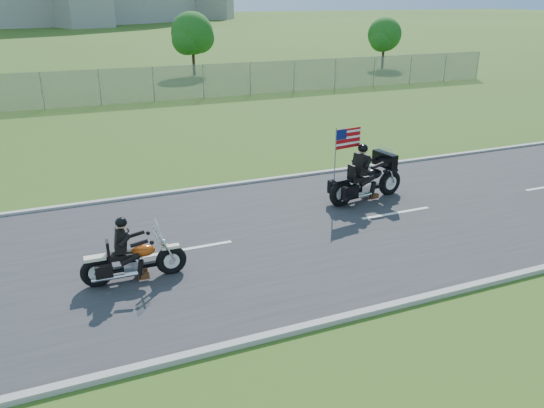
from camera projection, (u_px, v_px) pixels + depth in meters
name	position (u px, v px, depth m)	size (l,w,h in m)	color
ground	(265.00, 237.00, 13.56)	(420.00, 420.00, 0.00)	#2C4716
road	(265.00, 237.00, 13.55)	(120.00, 8.00, 0.04)	#28282B
curb_north	(218.00, 187.00, 17.03)	(120.00, 0.18, 0.12)	#9E9B93
curb_south	(343.00, 318.00, 10.06)	(120.00, 0.18, 0.12)	#9E9B93
fence	(42.00, 91.00, 28.63)	(60.00, 0.03, 2.00)	gray
tree_fence_near	(193.00, 36.00, 40.47)	(3.52, 3.28, 4.75)	#382316
tree_fence_far	(385.00, 36.00, 44.55)	(3.08, 2.87, 4.20)	#382316
motorcycle_lead	(133.00, 261.00, 11.31)	(2.25, 0.56, 1.52)	black
motorcycle_follow	(366.00, 182.00, 15.76)	(2.68, 1.01, 2.24)	black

